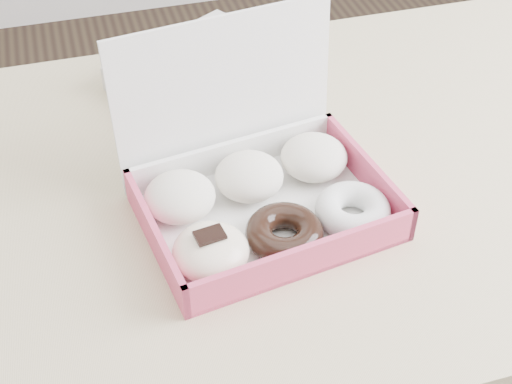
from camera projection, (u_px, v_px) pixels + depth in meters
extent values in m
cube|color=tan|center=(358.00, 166.00, 1.07)|extent=(1.20, 0.80, 0.04)
cylinder|color=tan|center=(26.00, 250.00, 1.46)|extent=(0.05, 0.05, 0.71)
cylinder|color=tan|center=(503.00, 156.00, 1.69)|extent=(0.05, 0.05, 0.71)
cube|color=white|center=(266.00, 217.00, 0.96)|extent=(0.35, 0.28, 0.01)
cube|color=#D14366|center=(305.00, 261.00, 0.87)|extent=(0.31, 0.05, 0.05)
cube|color=white|center=(233.00, 156.00, 1.02)|extent=(0.31, 0.05, 0.05)
cube|color=#D14366|center=(155.00, 239.00, 0.89)|extent=(0.04, 0.23, 0.05)
cube|color=#D14366|center=(366.00, 173.00, 0.99)|extent=(0.04, 0.23, 0.05)
cube|color=white|center=(225.00, 95.00, 0.97)|extent=(0.32, 0.07, 0.23)
ellipsoid|color=silver|center=(180.00, 197.00, 0.94)|extent=(0.11, 0.11, 0.05)
ellipsoid|color=silver|center=(249.00, 176.00, 0.97)|extent=(0.11, 0.11, 0.05)
ellipsoid|color=silver|center=(314.00, 157.00, 1.00)|extent=(0.11, 0.11, 0.05)
ellipsoid|color=#F9E4C4|center=(211.00, 252.00, 0.87)|extent=(0.11, 0.11, 0.05)
cube|color=black|center=(210.00, 235.00, 0.85)|extent=(0.04, 0.03, 0.00)
torus|color=black|center=(284.00, 233.00, 0.91)|extent=(0.11, 0.11, 0.03)
torus|color=white|center=(353.00, 210.00, 0.94)|extent=(0.11, 0.11, 0.03)
cube|color=white|center=(207.00, 70.00, 1.19)|extent=(0.35, 0.33, 0.04)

